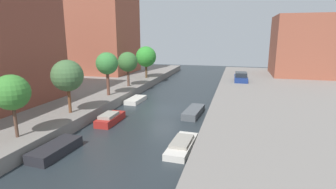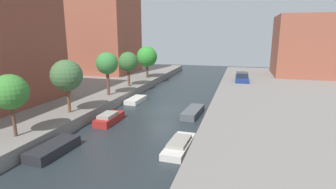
# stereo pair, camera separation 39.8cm
# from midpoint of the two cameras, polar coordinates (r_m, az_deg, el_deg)

# --- Properties ---
(ground_plane) EXTENTS (84.00, 84.00, 0.00)m
(ground_plane) POSITION_cam_midpoint_polar(r_m,az_deg,el_deg) (27.32, -0.99, -3.42)
(ground_plane) COLOR #232B30
(quay_left) EXTENTS (20.00, 64.00, 1.00)m
(quay_left) POSITION_cam_midpoint_polar(r_m,az_deg,el_deg) (34.50, -25.62, -0.40)
(quay_left) COLOR gray
(quay_left) RESTS_ON ground_plane
(quay_right) EXTENTS (20.00, 64.00, 1.00)m
(quay_right) POSITION_cam_midpoint_polar(r_m,az_deg,el_deg) (27.16, 31.05, -4.32)
(quay_right) COLOR gray
(quay_right) RESTS_ON ground_plane
(apartment_tower_far) EXTENTS (10.00, 10.26, 18.33)m
(apartment_tower_far) POSITION_cam_midpoint_polar(r_m,az_deg,el_deg) (49.06, -13.52, 15.45)
(apartment_tower_far) COLOR brown
(apartment_tower_far) RESTS_ON quay_left
(low_block_right) EXTENTS (10.00, 10.00, 9.82)m
(low_block_right) POSITION_cam_midpoint_polar(r_m,az_deg,el_deg) (49.47, 28.28, 9.33)
(low_block_right) COLOR brown
(low_block_right) RESTS_ON quay_right
(street_tree_0) EXTENTS (2.31, 2.31, 4.21)m
(street_tree_0) POSITION_cam_midpoint_polar(r_m,az_deg,el_deg) (19.70, -30.72, 0.45)
(street_tree_0) COLOR brown
(street_tree_0) RESTS_ON quay_left
(street_tree_1) EXTENTS (2.70, 2.70, 4.63)m
(street_tree_1) POSITION_cam_midpoint_polar(r_m,az_deg,el_deg) (23.96, -20.79, 3.88)
(street_tree_1) COLOR brown
(street_tree_1) RESTS_ON quay_left
(street_tree_2) EXTENTS (2.45, 2.45, 4.82)m
(street_tree_2) POSITION_cam_midpoint_polar(r_m,az_deg,el_deg) (29.89, -12.77, 6.57)
(street_tree_2) COLOR brown
(street_tree_2) RESTS_ON quay_left
(street_tree_3) EXTENTS (2.59, 2.59, 4.51)m
(street_tree_3) POSITION_cam_midpoint_polar(r_m,az_deg,el_deg) (35.00, -8.33, 7.03)
(street_tree_3) COLOR brown
(street_tree_3) RESTS_ON quay_left
(street_tree_4) EXTENTS (3.20, 3.20, 4.94)m
(street_tree_4) POSITION_cam_midpoint_polar(r_m,az_deg,el_deg) (41.57, -4.33, 8.22)
(street_tree_4) COLOR #503924
(street_tree_4) RESTS_ON quay_left
(parked_car) EXTENTS (1.97, 4.54, 1.33)m
(parked_car) POSITION_cam_midpoint_polar(r_m,az_deg,el_deg) (40.05, 16.09, 3.59)
(parked_car) COLOR navy
(parked_car) RESTS_ON quay_right
(moored_boat_left_1) EXTENTS (1.70, 3.79, 0.67)m
(moored_boat_left_1) POSITION_cam_midpoint_polar(r_m,az_deg,el_deg) (19.06, -23.18, -10.84)
(moored_boat_left_1) COLOR #232328
(moored_boat_left_1) RESTS_ON ground_plane
(moored_boat_left_2) EXTENTS (1.35, 3.54, 0.91)m
(moored_boat_left_2) POSITION_cam_midpoint_polar(r_m,az_deg,el_deg) (23.95, -12.24, -5.10)
(moored_boat_left_2) COLOR maroon
(moored_boat_left_2) RESTS_ON ground_plane
(moored_boat_left_3) EXTENTS (1.56, 3.46, 0.49)m
(moored_boat_left_3) POSITION_cam_midpoint_polar(r_m,az_deg,el_deg) (30.78, -6.67, -1.16)
(moored_boat_left_3) COLOR beige
(moored_boat_left_3) RESTS_ON ground_plane
(moored_boat_right_2) EXTENTS (1.59, 4.31, 0.67)m
(moored_boat_right_2) POSITION_cam_midpoint_polar(r_m,az_deg,el_deg) (18.29, 3.11, -10.92)
(moored_boat_right_2) COLOR beige
(moored_boat_right_2) RESTS_ON ground_plane
(moored_boat_right_3) EXTENTS (1.68, 4.34, 0.64)m
(moored_boat_right_3) POSITION_cam_midpoint_polar(r_m,az_deg,el_deg) (25.67, 5.89, -3.82)
(moored_boat_right_3) COLOR #4C5156
(moored_boat_right_3) RESTS_ON ground_plane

